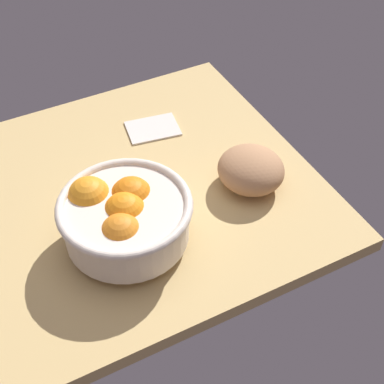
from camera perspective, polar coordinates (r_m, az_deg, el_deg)
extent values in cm
cube|color=tan|center=(114.11, -5.85, -0.19)|extent=(70.12, 65.90, 3.00)
cylinder|color=silver|center=(103.36, -6.36, -4.52)|extent=(9.88, 9.88, 1.72)
cylinder|color=silver|center=(99.96, -6.57, -2.82)|extent=(21.80, 21.80, 7.40)
torus|color=silver|center=(97.26, -6.74, -1.36)|extent=(23.40, 23.40, 1.60)
sphere|color=orange|center=(101.90, -10.17, -0.71)|extent=(8.20, 8.20, 8.20)
sphere|color=orange|center=(101.14, -6.02, -0.60)|extent=(7.79, 7.79, 7.79)
sphere|color=orange|center=(95.64, -7.04, -4.25)|extent=(7.39, 7.39, 7.39)
sphere|color=orange|center=(98.69, -6.65, -2.15)|extent=(7.75, 7.75, 7.75)
ellipsoid|color=#AE7B54|center=(111.46, 5.88, 2.23)|extent=(16.17, 16.49, 7.51)
cube|color=silver|center=(126.34, -3.93, 6.39)|extent=(12.25, 9.76, 0.81)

